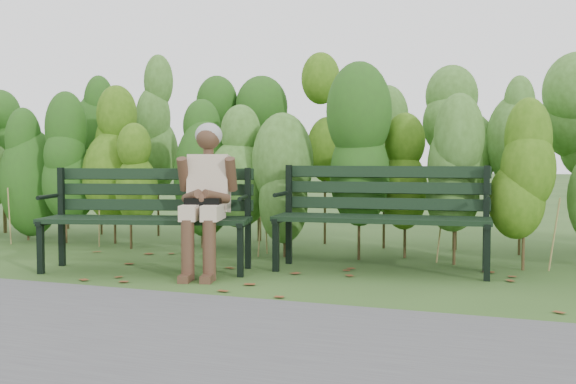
% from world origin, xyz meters
% --- Properties ---
extents(ground, '(80.00, 80.00, 0.00)m').
position_xyz_m(ground, '(0.00, 0.00, 0.00)').
color(ground, '#29481B').
extents(footpath, '(60.00, 2.50, 0.01)m').
position_xyz_m(footpath, '(0.00, -2.20, 0.01)').
color(footpath, '#474749').
rests_on(footpath, ground).
extents(hedge_band, '(11.04, 1.67, 2.42)m').
position_xyz_m(hedge_band, '(0.00, 1.86, 1.26)').
color(hedge_band, '#47381E').
rests_on(hedge_band, ground).
extents(leaf_litter, '(5.91, 1.83, 0.01)m').
position_xyz_m(leaf_litter, '(0.55, -0.25, 0.00)').
color(leaf_litter, brown).
rests_on(leaf_litter, ground).
extents(bench_left, '(2.04, 1.11, 0.97)m').
position_xyz_m(bench_left, '(-1.29, 0.02, 0.57)').
color(bench_left, black).
rests_on(bench_left, ground).
extents(bench_right, '(2.05, 0.82, 1.00)m').
position_xyz_m(bench_right, '(0.81, 0.74, 0.59)').
color(bench_right, black).
rests_on(bench_right, ground).
extents(seated_woman, '(0.58, 0.85, 1.40)m').
position_xyz_m(seated_woman, '(-0.67, -0.02, 0.79)').
color(seated_woman, beige).
rests_on(seated_woman, ground).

